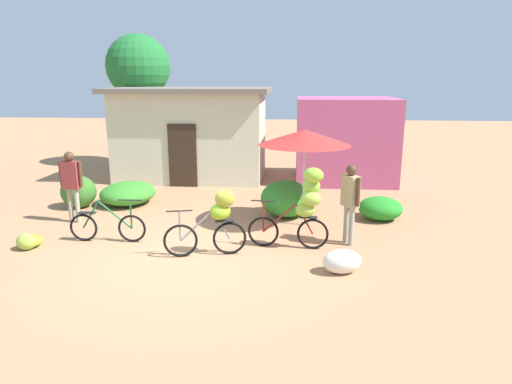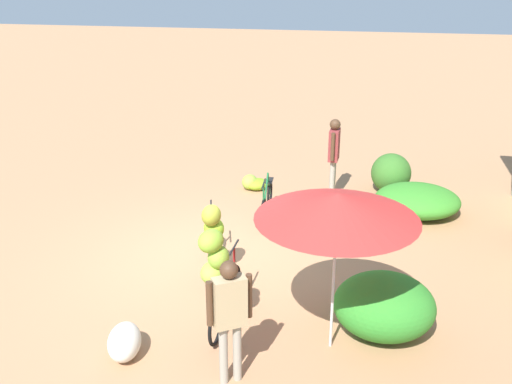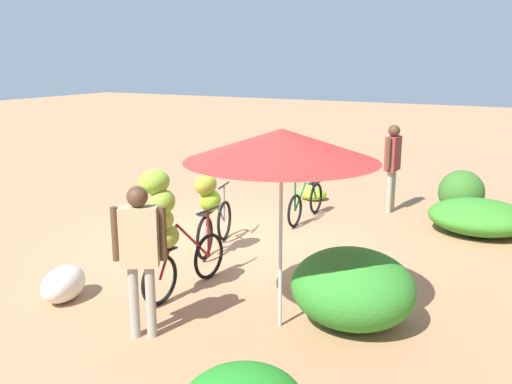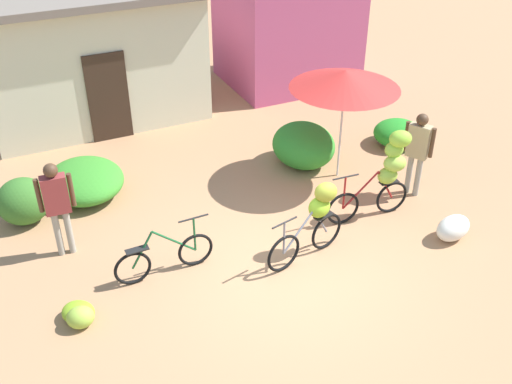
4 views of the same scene
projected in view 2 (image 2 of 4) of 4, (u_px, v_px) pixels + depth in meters
name	position (u px, v px, depth m)	size (l,w,h in m)	color
ground_plane	(210.00, 258.00, 11.07)	(60.00, 60.00, 0.00)	#AC7B54
hedge_bush_front_left	(391.00, 173.00, 13.85)	(0.93, 0.87, 0.86)	#366C26
hedge_bush_front_right	(417.00, 200.00, 12.75)	(1.47, 1.71, 0.59)	#388829
hedge_bush_mid	(384.00, 306.00, 8.80)	(1.27, 1.42, 0.90)	#2F872A
market_umbrella	(337.00, 206.00, 7.92)	(2.11, 2.11, 2.26)	beige
bicycle_leftmost	(267.00, 202.00, 12.58)	(1.65, 0.15, 0.94)	black
bicycle_near_pile	(212.00, 232.00, 10.28)	(1.59, 0.55, 1.31)	black
bicycle_center_loaded	(218.00, 274.00, 8.56)	(1.65, 0.44, 1.70)	black
banana_pile_on_ground	(254.00, 183.00, 14.08)	(0.65, 0.69, 0.33)	#98BB3E
produce_sack	(124.00, 342.00, 8.41)	(0.70, 0.44, 0.44)	silver
person_vendor	(230.00, 310.00, 7.63)	(0.37, 0.51, 1.69)	gray
person_bystander	(334.00, 150.00, 13.36)	(0.58, 0.23, 1.72)	gray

